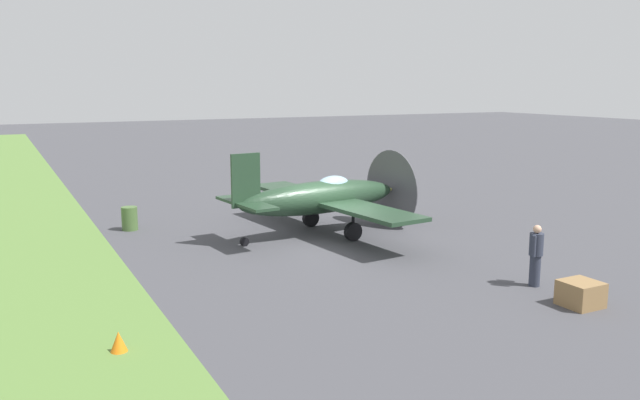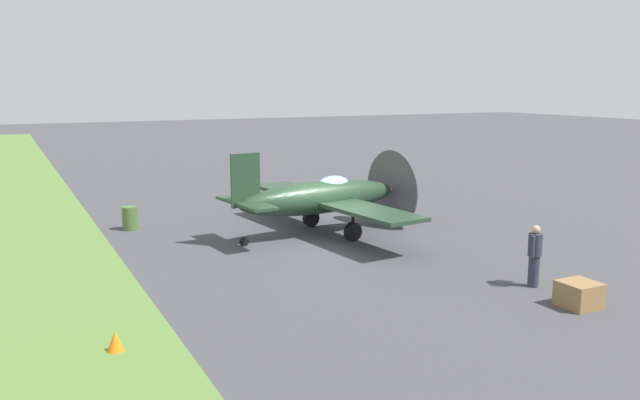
{
  "view_description": "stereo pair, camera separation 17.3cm",
  "coord_description": "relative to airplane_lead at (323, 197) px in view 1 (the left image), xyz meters",
  "views": [
    {
      "loc": [
        19.33,
        -10.5,
        5.54
      ],
      "look_at": [
        -1.68,
        0.13,
        1.32
      ],
      "focal_mm": 36.52,
      "sensor_mm": 36.0,
      "label": 1
    },
    {
      "loc": [
        19.4,
        -10.34,
        5.54
      ],
      "look_at": [
        -1.68,
        0.13,
        1.32
      ],
      "focal_mm": 36.52,
      "sensor_mm": 36.0,
      "label": 2
    }
  ],
  "objects": [
    {
      "name": "fuel_drum",
      "position": [
        -4.0,
        -6.29,
        -0.96
      ],
      "size": [
        0.6,
        0.6,
        0.9
      ],
      "primitive_type": "cylinder",
      "color": "#476633",
      "rests_on": "ground"
    },
    {
      "name": "runway_marker_cone",
      "position": [
        7.65,
        -8.73,
        -1.19
      ],
      "size": [
        0.36,
        0.36,
        0.44
      ],
      "primitive_type": "cone",
      "color": "orange",
      "rests_on": "ground"
    },
    {
      "name": "supply_crate",
      "position": [
        9.98,
        2.17,
        -1.09
      ],
      "size": [
        0.91,
        0.91,
        0.64
      ],
      "primitive_type": "cube",
      "rotation": [
        0.0,
        0.0,
        0.01
      ],
      "color": "olive",
      "rests_on": "ground"
    },
    {
      "name": "ground_crew_chief",
      "position": [
        8.22,
        2.36,
        -0.5
      ],
      "size": [
        0.38,
        0.55,
        1.73
      ],
      "rotation": [
        0.0,
        0.0,
        2.12
      ],
      "color": "#2D3342",
      "rests_on": "ground"
    },
    {
      "name": "airplane_lead",
      "position": [
        0.0,
        0.0,
        0.0
      ],
      "size": [
        9.48,
        7.52,
        3.36
      ],
      "rotation": [
        0.0,
        0.0,
        0.11
      ],
      "color": "#233D28",
      "rests_on": "ground"
    },
    {
      "name": "ground_plane",
      "position": [
        1.7,
        -0.28,
        -1.41
      ],
      "size": [
        160.0,
        160.0,
        0.0
      ],
      "primitive_type": "plane",
      "color": "#424247"
    }
  ]
}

